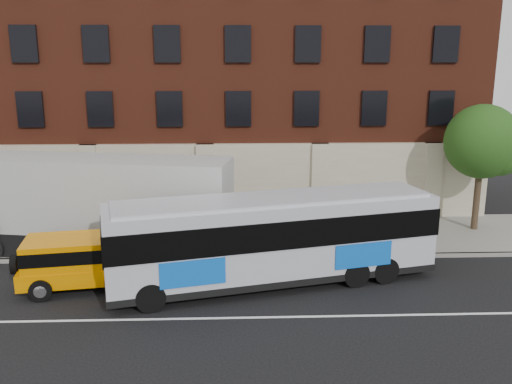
{
  "coord_description": "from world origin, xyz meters",
  "views": [
    {
      "loc": [
        1.61,
        -16.25,
        8.41
      ],
      "look_at": [
        2.42,
        5.5,
        3.11
      ],
      "focal_mm": 38.36,
      "sensor_mm": 36.0,
      "label": 1
    }
  ],
  "objects_px": {
    "shipping_container": "(82,207)",
    "street_tree": "(483,145)",
    "yellow_suv": "(81,259)",
    "city_bus": "(274,236)"
  },
  "relations": [
    {
      "from": "shipping_container",
      "to": "street_tree",
      "type": "bearing_deg",
      "value": 7.65
    },
    {
      "from": "street_tree",
      "to": "city_bus",
      "type": "bearing_deg",
      "value": -149.89
    },
    {
      "from": "city_bus",
      "to": "yellow_suv",
      "type": "height_order",
      "value": "city_bus"
    },
    {
      "from": "city_bus",
      "to": "yellow_suv",
      "type": "bearing_deg",
      "value": -179.08
    },
    {
      "from": "yellow_suv",
      "to": "shipping_container",
      "type": "relative_size",
      "value": 0.4
    },
    {
      "from": "yellow_suv",
      "to": "city_bus",
      "type": "bearing_deg",
      "value": 0.92
    },
    {
      "from": "city_bus",
      "to": "shipping_container",
      "type": "bearing_deg",
      "value": 156.14
    },
    {
      "from": "street_tree",
      "to": "yellow_suv",
      "type": "xyz_separation_m",
      "value": [
        -17.78,
        -6.22,
        -3.28
      ]
    },
    {
      "from": "street_tree",
      "to": "shipping_container",
      "type": "bearing_deg",
      "value": -172.35
    },
    {
      "from": "city_bus",
      "to": "yellow_suv",
      "type": "relative_size",
      "value": 2.43
    }
  ]
}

